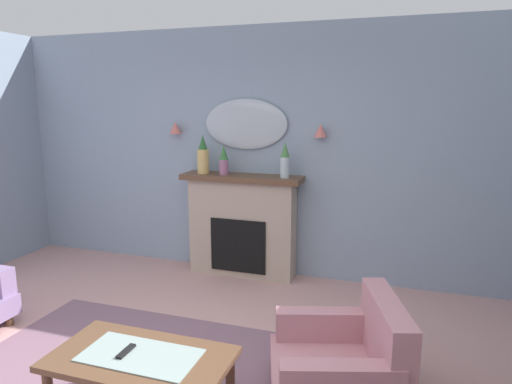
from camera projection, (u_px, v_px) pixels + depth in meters
The scene contains 11 objects.
wall_back at pixel (268, 153), 5.07m from camera, with size 7.27×0.10×2.77m, color #8C9EB2.
fireplace at pixel (242, 226), 5.09m from camera, with size 1.36×0.36×1.16m.
mantel_vase_centre at pixel (203, 157), 5.05m from camera, with size 0.13×0.13×0.43m.
mantel_vase_right at pixel (224, 160), 4.98m from camera, with size 0.10×0.10×0.33m.
mantel_vase_left at pixel (285, 160), 4.76m from camera, with size 0.10×0.10×0.38m.
wall_mirror at pixel (246, 124), 5.00m from camera, with size 0.96×0.06×0.56m, color #B2BCC6.
wall_sconce_left at pixel (175, 128), 5.23m from camera, with size 0.14×0.14×0.14m, color #D17066.
wall_sconce_right at pixel (321, 131), 4.71m from camera, with size 0.14×0.14×0.14m, color #D17066.
coffee_table at pixel (141, 364), 2.74m from camera, with size 1.10×0.60×0.45m.
tv_remote at pixel (126, 352), 2.75m from camera, with size 0.04×0.16×0.02m, color black.
armchair_beside_couch at pixel (347, 359), 2.93m from camera, with size 1.02×1.01×0.71m.
Camera 1 is at (1.46, -2.03, 1.95)m, focal length 31.58 mm.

